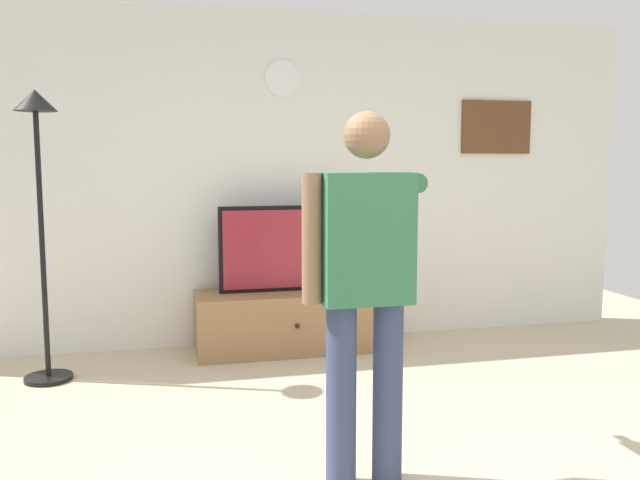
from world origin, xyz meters
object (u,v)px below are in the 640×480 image
object	(u,v)px
floor_lamp	(39,175)
wall_clock	(282,79)
tv_stand	(291,321)
television	(289,248)
person_standing_nearer_lamp	(365,277)
framed_picture	(496,127)

from	to	relation	value
floor_lamp	wall_clock	bearing A→B (deg)	19.44
tv_stand	wall_clock	xyz separation A→B (m)	(0.00, 0.29, 1.92)
television	person_standing_nearer_lamp	distance (m)	2.28
tv_stand	person_standing_nearer_lamp	size ratio (longest dim) A/B	0.87
framed_picture	person_standing_nearer_lamp	distance (m)	3.31
floor_lamp	person_standing_nearer_lamp	size ratio (longest dim) A/B	1.14
person_standing_nearer_lamp	floor_lamp	bearing A→B (deg)	131.56
tv_stand	person_standing_nearer_lamp	distance (m)	2.35
wall_clock	person_standing_nearer_lamp	size ratio (longest dim) A/B	0.16
wall_clock	person_standing_nearer_lamp	world-z (taller)	wall_clock
floor_lamp	framed_picture	bearing A→B (deg)	9.72
wall_clock	framed_picture	size ratio (longest dim) A/B	0.43
tv_stand	wall_clock	bearing A→B (deg)	90.00
television	floor_lamp	xyz separation A→B (m)	(-1.76, -0.38, 0.59)
television	floor_lamp	distance (m)	1.90
tv_stand	person_standing_nearer_lamp	bearing A→B (deg)	-92.13
floor_lamp	person_standing_nearer_lamp	xyz separation A→B (m)	(1.68, -1.90, -0.43)
wall_clock	floor_lamp	size ratio (longest dim) A/B	0.14
wall_clock	person_standing_nearer_lamp	xyz separation A→B (m)	(-0.08, -2.52, -1.19)
television	wall_clock	distance (m)	1.37
wall_clock	person_standing_nearer_lamp	bearing A→B (deg)	-91.89
television	wall_clock	xyz separation A→B (m)	(0.00, 0.24, 1.35)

